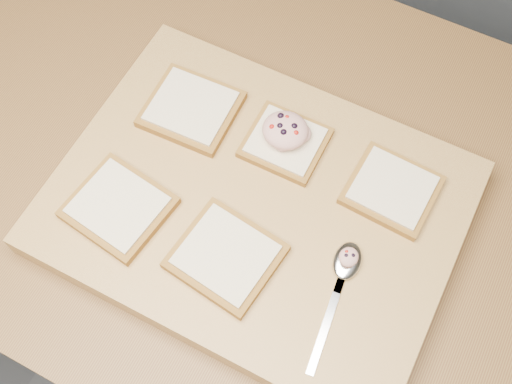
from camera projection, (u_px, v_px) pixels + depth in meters
ground at (287, 338)px, 1.75m from camera, size 4.00×4.00×0.00m
island_counter at (297, 287)px, 1.34m from camera, size 2.00×0.80×0.90m
cutting_board at (256, 207)px, 0.91m from camera, size 0.55×0.42×0.04m
bread_far_left at (191, 109)px, 0.95m from camera, size 0.13×0.12×0.02m
bread_far_center at (285, 142)px, 0.92m from camera, size 0.11×0.10×0.02m
bread_far_right at (392, 190)px, 0.89m from camera, size 0.12×0.11×0.02m
bread_near_left at (118, 207)px, 0.88m from camera, size 0.14×0.13×0.02m
bread_near_center at (226, 256)px, 0.84m from camera, size 0.14×0.13×0.02m
tuna_salad_dollop at (285, 130)px, 0.90m from camera, size 0.07×0.06×0.03m
spoon at (344, 270)px, 0.84m from camera, size 0.04×0.19×0.01m
spoon_salad at (349, 257)px, 0.83m from camera, size 0.03×0.03×0.02m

